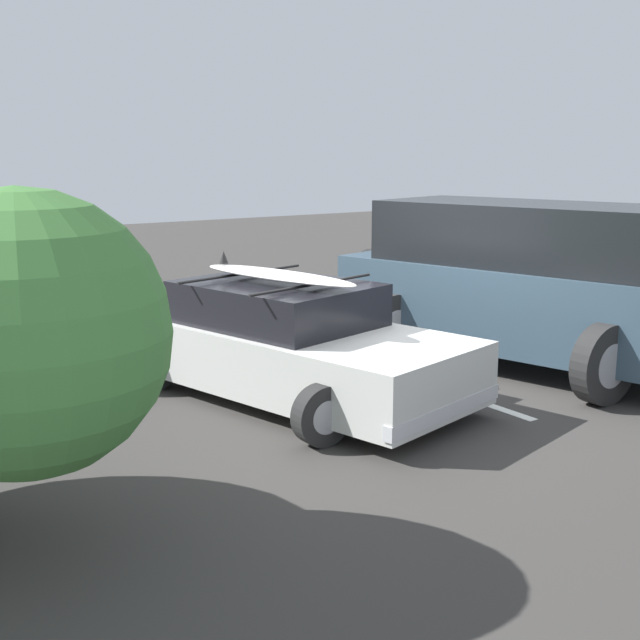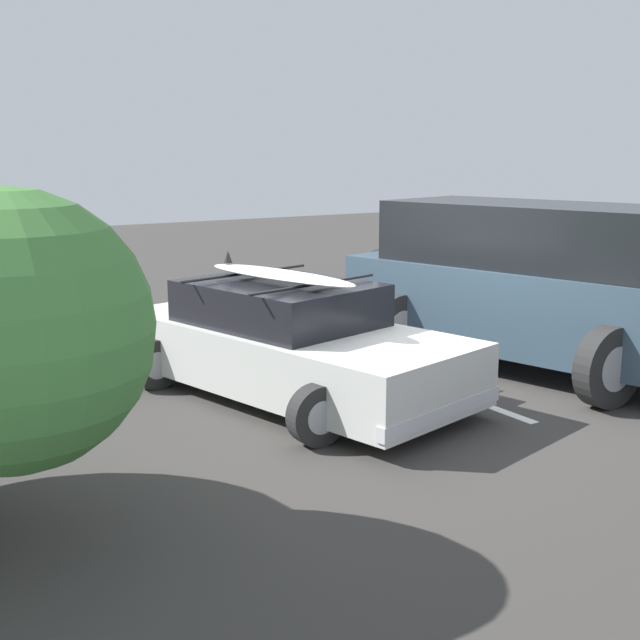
{
  "view_description": "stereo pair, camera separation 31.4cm",
  "coord_description": "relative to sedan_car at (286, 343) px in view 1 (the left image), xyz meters",
  "views": [
    {
      "loc": [
        5.3,
        6.45,
        2.61
      ],
      "look_at": [
        0.76,
        -0.04,
        0.95
      ],
      "focal_mm": 45.0,
      "sensor_mm": 36.0,
      "label": 1
    },
    {
      "loc": [
        5.04,
        6.63,
        2.61
      ],
      "look_at": [
        0.76,
        -0.04,
        0.95
      ],
      "focal_mm": 45.0,
      "sensor_mm": 36.0,
      "label": 2
    }
  ],
  "objects": [
    {
      "name": "ground_plane",
      "position": [
        -0.77,
        0.68,
        -0.6
      ],
      "size": [
        44.0,
        44.0,
        0.02
      ],
      "primitive_type": "cube",
      "color": "#383533",
      "rests_on": "ground"
    },
    {
      "name": "parking_stripe",
      "position": [
        -1.57,
        0.04,
        -0.59
      ],
      "size": [
        0.12,
        4.19,
        0.0
      ],
      "primitive_type": "cube",
      "rotation": [
        0.0,
        0.0,
        1.57
      ],
      "color": "silver",
      "rests_on": "ground"
    },
    {
      "name": "sedan_car",
      "position": [
        0.0,
        0.0,
        0.0
      ],
      "size": [
        2.86,
        4.43,
        1.52
      ],
      "color": "silver",
      "rests_on": "ground"
    },
    {
      "name": "suv_car",
      "position": [
        -3.12,
        0.6,
        0.44
      ],
      "size": [
        3.28,
        4.93,
        2.01
      ],
      "color": "#334756",
      "rests_on": "ground"
    }
  ]
}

